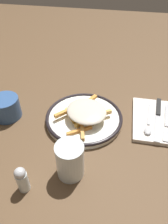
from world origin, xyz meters
TOP-DOWN VIEW (x-y plane):
  - ground_plane at (0.00, 0.00)m, footprint 2.60×2.60m
  - plate at (0.00, 0.00)m, footprint 0.25×0.25m
  - fries_heap at (-0.01, 0.00)m, footprint 0.19×0.22m
  - napkin at (-0.24, -0.04)m, footprint 0.16×0.21m
  - fork at (-0.27, -0.03)m, footprint 0.03×0.18m
  - knife at (-0.24, -0.06)m, footprint 0.04×0.21m
  - spoon at (-0.21, -0.01)m, footprint 0.03×0.15m
  - water_glass at (-0.01, 0.20)m, footprint 0.07×0.07m
  - coffee_mug at (0.26, 0.03)m, footprint 0.12×0.09m
  - salt_shaker at (0.10, 0.27)m, footprint 0.03×0.03m

SIDE VIEW (x-z plane):
  - ground_plane at x=0.00m, z-range 0.00..0.00m
  - napkin at x=-0.24m, z-range 0.00..0.01m
  - plate at x=0.00m, z-range 0.00..0.02m
  - fork at x=-0.27m, z-range 0.01..0.02m
  - knife at x=-0.24m, z-range 0.01..0.02m
  - spoon at x=-0.21m, z-range 0.01..0.02m
  - coffee_mug at x=0.26m, z-range 0.00..0.07m
  - salt_shaker at x=0.10m, z-range 0.00..0.08m
  - fries_heap at x=-0.01m, z-range 0.02..0.06m
  - water_glass at x=-0.01m, z-range 0.00..0.10m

